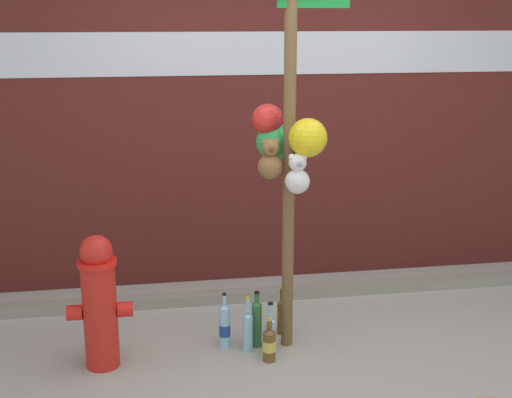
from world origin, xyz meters
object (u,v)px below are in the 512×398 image
at_px(bottle_5, 248,330).
at_px(bottle_1, 269,344).
at_px(bottle_4, 257,322).
at_px(bottle_2, 225,326).
at_px(bottle_3, 281,315).
at_px(fire_hydrant, 99,301).
at_px(bottle_0, 270,334).
at_px(memorial_post, 288,117).

bearing_deg(bottle_5, bottle_1, -51.86).
relative_size(bottle_1, bottle_4, 0.75).
distance_m(bottle_2, bottle_3, 0.42).
bearing_deg(bottle_4, fire_hydrant, -174.29).
bearing_deg(bottle_5, bottle_3, 38.76).
distance_m(fire_hydrant, bottle_4, 1.01).
height_order(bottle_0, bottle_3, bottle_0).
height_order(bottle_1, bottle_5, bottle_5).
height_order(fire_hydrant, bottle_0, fire_hydrant).
distance_m(memorial_post, fire_hydrant, 1.59).
bearing_deg(bottle_0, bottle_2, 157.50).
bearing_deg(bottle_3, bottle_4, -142.66).
height_order(bottle_3, bottle_4, bottle_4).
distance_m(bottle_1, bottle_4, 0.22).
bearing_deg(bottle_3, bottle_0, -116.09).
xyz_separation_m(memorial_post, bottle_4, (-0.19, -0.03, -1.33)).
bearing_deg(bottle_4, bottle_2, 175.95).
height_order(fire_hydrant, bottle_1, fire_hydrant).
xyz_separation_m(bottle_0, bottle_3, (0.12, 0.25, 0.01)).
bearing_deg(bottle_3, bottle_1, -112.56).
relative_size(bottle_0, bottle_4, 0.90).
distance_m(bottle_4, bottle_5, 0.09).
bearing_deg(bottle_0, fire_hydrant, 179.83).
distance_m(bottle_0, bottle_3, 0.27).
xyz_separation_m(bottle_2, bottle_4, (0.21, -0.01, 0.02)).
height_order(bottle_2, bottle_5, bottle_2).
distance_m(bottle_0, bottle_1, 0.11).
bearing_deg(fire_hydrant, bottle_4, 5.71).
distance_m(bottle_0, bottle_4, 0.13).
xyz_separation_m(memorial_post, bottle_5, (-0.26, -0.09, -1.35)).
distance_m(fire_hydrant, bottle_5, 0.95).
distance_m(fire_hydrant, bottle_0, 1.09).
bearing_deg(bottle_4, bottle_0, -54.88).
xyz_separation_m(bottle_1, bottle_4, (-0.05, 0.21, 0.05)).
height_order(memorial_post, bottle_1, memorial_post).
relative_size(bottle_4, bottle_5, 1.02).
relative_size(memorial_post, bottle_0, 7.43).
bearing_deg(bottle_2, bottle_5, -28.85).
distance_m(bottle_1, bottle_5, 0.19).
bearing_deg(bottle_0, bottle_5, 164.53).
distance_m(memorial_post, bottle_1, 1.41).
xyz_separation_m(bottle_0, bottle_1, (-0.03, -0.11, -0.01)).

